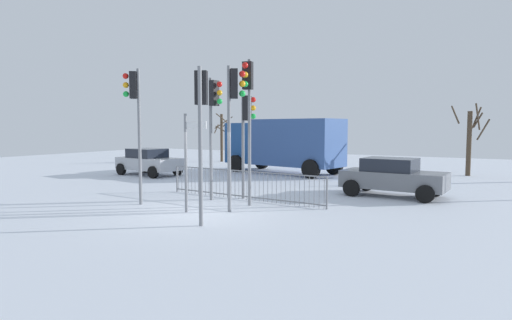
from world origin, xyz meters
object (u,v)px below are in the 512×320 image
at_px(traffic_light_foreground_left, 247,122).
at_px(bare_tree_left, 470,139).
at_px(traffic_light_rear_left, 234,105).
at_px(car_grey_near, 393,176).
at_px(car_silver_far, 149,161).
at_px(direction_sign_post, 187,157).
at_px(traffic_light_rear_right, 248,99).
at_px(delivery_truck, 284,143).
at_px(traffic_light_mid_left, 135,106).
at_px(traffic_light_mid_right, 201,110).
at_px(bare_tree_centre, 222,135).
at_px(traffic_light_foreground_right, 214,111).

xyz_separation_m(traffic_light_foreground_left, bare_tree_left, (6.71, 12.41, -0.83)).
xyz_separation_m(traffic_light_foreground_left, traffic_light_rear_left, (0.91, -2.30, 0.47)).
distance_m(car_grey_near, car_silver_far, 13.33).
distance_m(traffic_light_rear_left, direction_sign_post, 2.15).
bearing_deg(direction_sign_post, car_silver_far, 134.14).
bearing_deg(car_silver_far, traffic_light_rear_right, -21.92).
distance_m(traffic_light_rear_right, bare_tree_left, 14.98).
distance_m(traffic_light_rear_right, delivery_truck, 10.64).
bearing_deg(traffic_light_mid_left, direction_sign_post, -130.03).
height_order(traffic_light_foreground_left, bare_tree_left, bare_tree_left).
xyz_separation_m(traffic_light_mid_left, traffic_light_mid_right, (3.80, -1.33, -0.26)).
relative_size(bare_tree_left, bare_tree_centre, 1.06).
xyz_separation_m(traffic_light_rear_left, bare_tree_centre, (-11.36, 16.01, -1.30)).
height_order(traffic_light_mid_right, car_grey_near, traffic_light_mid_right).
distance_m(traffic_light_rear_right, direction_sign_post, 2.82).
distance_m(traffic_light_rear_right, traffic_light_mid_left, 3.87).
relative_size(traffic_light_rear_right, car_silver_far, 1.23).
relative_size(traffic_light_foreground_right, traffic_light_mid_left, 0.96).
xyz_separation_m(direction_sign_post, car_silver_far, (-8.44, 7.07, -0.95)).
xyz_separation_m(car_grey_near, car_silver_far, (-13.31, 0.74, 0.00)).
height_order(traffic_light_rear_right, bare_tree_left, traffic_light_rear_right).
height_order(traffic_light_foreground_left, car_silver_far, traffic_light_foreground_left).
bearing_deg(direction_sign_post, bare_tree_centre, 115.24).
bearing_deg(delivery_truck, car_silver_far, 47.72).
bearing_deg(traffic_light_rear_right, traffic_light_foreground_left, -68.27).
distance_m(direction_sign_post, bare_tree_centre, 19.64).
xyz_separation_m(traffic_light_mid_left, bare_tree_left, (9.39, 15.31, -1.35)).
height_order(traffic_light_mid_right, bare_tree_centre, traffic_light_mid_right).
distance_m(traffic_light_rear_right, traffic_light_mid_right, 3.00).
xyz_separation_m(traffic_light_rear_right, bare_tree_left, (5.89, 13.69, -1.55)).
height_order(traffic_light_rear_left, car_grey_near, traffic_light_rear_left).
relative_size(traffic_light_mid_left, traffic_light_foreground_left, 1.18).
height_order(traffic_light_mid_right, traffic_light_foreground_left, traffic_light_mid_right).
distance_m(traffic_light_mid_right, delivery_truck, 13.45).
bearing_deg(bare_tree_centre, traffic_light_foreground_left, -52.70).
distance_m(traffic_light_mid_left, car_grey_near, 9.87).
relative_size(traffic_light_rear_right, traffic_light_foreground_left, 1.25).
relative_size(traffic_light_rear_right, traffic_light_mid_left, 1.06).
bearing_deg(traffic_light_mid_right, direction_sign_post, 117.15).
relative_size(direction_sign_post, car_grey_near, 0.79).
height_order(traffic_light_rear_left, bare_tree_left, traffic_light_rear_left).
bearing_deg(traffic_light_foreground_right, traffic_light_foreground_left, 139.98).
xyz_separation_m(traffic_light_rear_right, direction_sign_post, (-1.11, -1.80, -1.85)).
relative_size(traffic_light_rear_right, car_grey_near, 1.25).
bearing_deg(delivery_truck, traffic_light_foreground_left, 117.66).
bearing_deg(bare_tree_centre, traffic_light_rear_left, -54.66).
relative_size(traffic_light_foreground_right, delivery_truck, 0.60).
xyz_separation_m(traffic_light_rear_left, car_grey_near, (3.68, 5.54, -2.56)).
xyz_separation_m(direction_sign_post, car_grey_near, (4.88, 6.32, -0.95)).
height_order(traffic_light_mid_right, bare_tree_left, traffic_light_mid_right).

